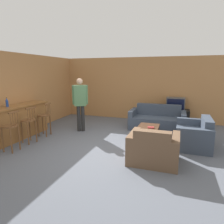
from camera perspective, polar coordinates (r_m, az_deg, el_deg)
The scene contains 16 objects.
ground_plane at distance 5.30m, azimuth -1.29°, elevation -10.84°, with size 24.00×24.00×0.00m, color #565B66.
wall_back at distance 8.53m, azimuth 7.33°, elevation 6.57°, with size 9.40×0.08×2.60m.
wall_left at distance 7.78m, azimuth -20.83°, elevation 5.46°, with size 0.08×8.72×2.60m.
bar_counter at distance 6.58m, azimuth -26.35°, elevation -2.91°, with size 0.55×2.59×1.02m.
bar_chair_near at distance 5.69m, azimuth -27.02°, elevation -4.43°, with size 0.39×0.39×1.05m.
bar_chair_mid at distance 6.14m, azimuth -22.71°, elevation -2.96°, with size 0.46×0.46×1.05m.
bar_chair_far at distance 6.66m, azimuth -18.79°, elevation -1.61°, with size 0.43×0.43×1.05m.
couch_far at distance 7.30m, azimuth 12.80°, elevation -2.38°, with size 1.90×0.96×0.84m.
armchair_near at distance 4.63m, azimuth 11.76°, elevation -10.44°, with size 1.09×0.91×0.82m.
loveseat_right at distance 5.93m, azimuth 22.47°, elevation -6.24°, with size 0.88×1.31×0.81m.
coffee_table at distance 5.92m, azimuth 10.17°, elevation -4.91°, with size 0.59×1.06×0.42m.
tv_unit at distance 8.18m, azimuth 17.49°, elevation -1.27°, with size 1.06×0.53×0.57m.
tv at distance 8.08m, azimuth 17.71°, elevation 2.33°, with size 0.68×0.41×0.47m.
bottle at distance 6.46m, azimuth -27.80°, elevation 2.40°, with size 0.07×0.07×0.27m.
book_on_table at distance 5.86m, azimuth 11.02°, elevation -4.36°, with size 0.20×0.15×0.03m.
person_by_window at distance 6.79m, azimuth -9.06°, elevation 3.03°, with size 0.47×0.32×1.80m.
Camera 1 is at (1.69, -4.61, 2.01)m, focal length 32.00 mm.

